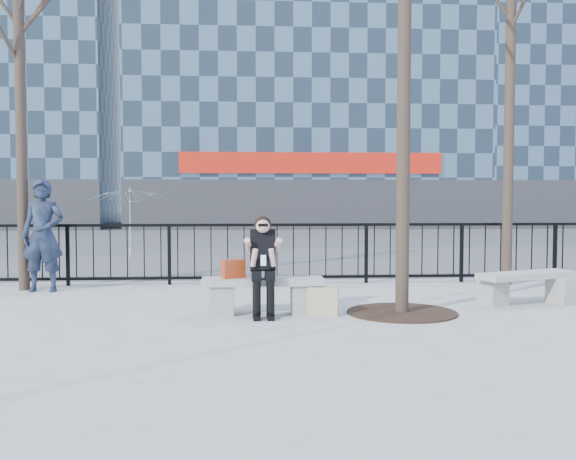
{
  "coord_description": "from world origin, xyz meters",
  "views": [
    {
      "loc": [
        -0.25,
        -8.66,
        1.6
      ],
      "look_at": [
        0.4,
        0.8,
        1.1
      ],
      "focal_mm": 40.0,
      "sensor_mm": 36.0,
      "label": 1
    }
  ],
  "objects": [
    {
      "name": "standing_man",
      "position": [
        -3.62,
        2.3,
        0.95
      ],
      "size": [
        0.7,
        0.47,
        1.89
      ],
      "primitive_type": "imported",
      "rotation": [
        0.0,
        0.0,
        -0.03
      ],
      "color": "black",
      "rests_on": "ground"
    },
    {
      "name": "bench_main",
      "position": [
        0.0,
        0.0,
        0.3
      ],
      "size": [
        1.65,
        0.46,
        0.49
      ],
      "color": "gray",
      "rests_on": "ground"
    },
    {
      "name": "tree_left",
      "position": [
        -4.0,
        2.5,
        4.86
      ],
      "size": [
        2.8,
        2.8,
        6.5
      ],
      "color": "black",
      "rests_on": "ground"
    },
    {
      "name": "railing",
      "position": [
        0.0,
        3.0,
        0.55
      ],
      "size": [
        14.0,
        0.06,
        1.1
      ],
      "color": "black",
      "rests_on": "ground"
    },
    {
      "name": "building_mid",
      "position": [
        3.0,
        26.99,
        12.3
      ],
      "size": [
        18.2,
        10.26,
        24.6
      ],
      "color": "slate",
      "rests_on": "ground"
    },
    {
      "name": "tree_grate",
      "position": [
        1.9,
        -0.1,
        0.01
      ],
      "size": [
        1.5,
        1.5,
        0.02
      ],
      "primitive_type": "cylinder",
      "color": "black",
      "rests_on": "ground"
    },
    {
      "name": "handbag",
      "position": [
        -0.4,
        0.02,
        0.61
      ],
      "size": [
        0.33,
        0.25,
        0.25
      ],
      "primitive_type": "cube",
      "rotation": [
        0.0,
        0.0,
        0.39
      ],
      "color": "#9F3313",
      "rests_on": "bench_main"
    },
    {
      "name": "vendor_umbrella",
      "position": [
        -3.14,
        7.76,
        0.93
      ],
      "size": [
        2.39,
        2.42,
        1.85
      ],
      "primitive_type": "imported",
      "rotation": [
        0.0,
        0.0,
        -0.2
      ],
      "color": "yellow",
      "rests_on": "ground"
    },
    {
      "name": "bench_second",
      "position": [
        3.95,
        0.52,
        0.29
      ],
      "size": [
        1.6,
        0.45,
        0.48
      ],
      "rotation": [
        0.0,
        0.0,
        0.35
      ],
      "color": "gray",
      "rests_on": "ground"
    },
    {
      "name": "ground",
      "position": [
        0.0,
        0.0,
        0.0
      ],
      "size": [
        120.0,
        120.0,
        0.0
      ],
      "primitive_type": "plane",
      "color": "gray",
      "rests_on": "ground"
    },
    {
      "name": "shopping_bag",
      "position": [
        0.8,
        -0.18,
        0.19
      ],
      "size": [
        0.43,
        0.23,
        0.39
      ],
      "primitive_type": "cube",
      "rotation": [
        0.0,
        0.0,
        -0.21
      ],
      "color": "beige",
      "rests_on": "ground"
    },
    {
      "name": "street_surface",
      "position": [
        0.0,
        15.0,
        0.0
      ],
      "size": [
        60.0,
        23.0,
        0.01
      ],
      "primitive_type": "cube",
      "color": "#474747",
      "rests_on": "ground"
    },
    {
      "name": "seated_woman",
      "position": [
        0.0,
        -0.16,
        0.67
      ],
      "size": [
        0.5,
        0.64,
        1.34
      ],
      "color": "black",
      "rests_on": "ground"
    }
  ]
}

